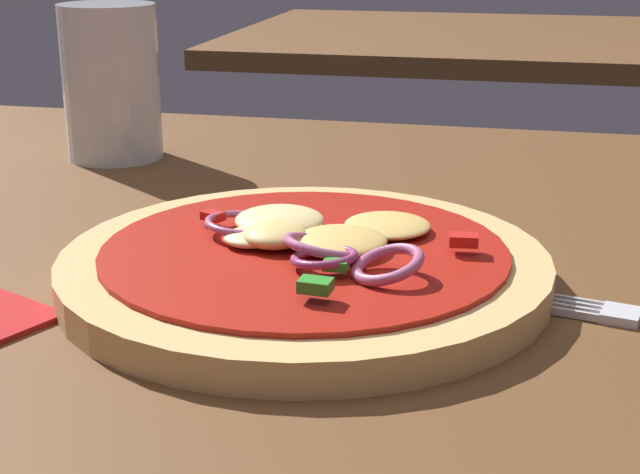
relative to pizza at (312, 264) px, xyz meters
The scene contains 4 objects.
dining_table 0.03m from the pizza, 113.17° to the left, with size 1.23×0.82×0.03m.
pizza is the anchor object (origin of this frame).
beer_glass 0.33m from the pizza, 132.70° to the left, with size 0.08×0.08×0.12m.
background_table 1.19m from the pizza, 91.30° to the left, with size 0.74×0.65×0.03m.
Camera 1 is at (0.11, -0.47, 0.22)m, focal length 53.23 mm.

